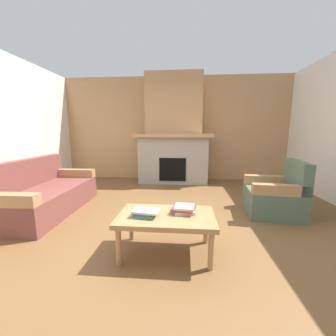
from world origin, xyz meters
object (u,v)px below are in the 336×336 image
object	(u,v)px
couch	(45,194)
armchair	(276,196)
coffee_table	(166,220)
fireplace	(174,136)

from	to	relation	value
couch	armchair	size ratio (longest dim) A/B	2.15
couch	coffee_table	bearing A→B (deg)	-25.89
coffee_table	armchair	bearing A→B (deg)	36.88
fireplace	armchair	distance (m)	2.83
couch	coffee_table	distance (m)	2.29
fireplace	armchair	size ratio (longest dim) A/B	3.18
fireplace	coffee_table	world-z (taller)	fireplace
armchair	coffee_table	bearing A→B (deg)	-143.12
fireplace	coffee_table	bearing A→B (deg)	-88.00
fireplace	armchair	xyz separation A→B (m)	(1.72, -2.07, -0.87)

